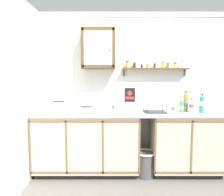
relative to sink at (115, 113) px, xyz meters
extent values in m
plane|color=slate|center=(0.18, -0.43, -0.90)|extent=(5.76, 5.76, 0.00)
cube|color=white|center=(0.18, 0.29, 0.33)|extent=(3.36, 0.05, 2.47)
cube|color=white|center=(0.18, 0.26, 1.51)|extent=(3.36, 0.02, 0.05)
cube|color=white|center=(-1.23, -0.68, 0.33)|extent=(0.05, 3.49, 2.47)
cube|color=black|center=(-0.43, -0.01, -0.86)|extent=(1.47, 0.56, 0.08)
cube|color=beige|center=(-0.43, -0.04, -0.41)|extent=(1.50, 0.62, 0.82)
cube|color=brown|center=(-0.43, -0.36, -0.05)|extent=(1.50, 0.01, 0.03)
cube|color=brown|center=(-0.43, -0.36, -0.77)|extent=(1.50, 0.01, 0.03)
cube|color=brown|center=(-1.19, -0.36, -0.41)|extent=(0.02, 0.01, 0.75)
cube|color=brown|center=(-0.68, -0.36, -0.41)|extent=(0.02, 0.01, 0.75)
cube|color=brown|center=(-0.18, -0.36, -0.41)|extent=(0.02, 0.01, 0.75)
cube|color=brown|center=(0.32, -0.36, -0.41)|extent=(0.02, 0.01, 0.75)
cube|color=black|center=(1.04, -0.01, -0.86)|extent=(0.98, 0.56, 0.08)
cube|color=beige|center=(1.04, -0.04, -0.41)|extent=(1.00, 0.62, 0.82)
cube|color=brown|center=(1.04, -0.36, -0.05)|extent=(1.00, 0.01, 0.03)
cube|color=brown|center=(1.04, -0.36, -0.77)|extent=(1.00, 0.01, 0.03)
cube|color=brown|center=(0.54, -0.36, -0.41)|extent=(0.02, 0.01, 0.75)
cube|color=brown|center=(1.04, -0.36, -0.41)|extent=(0.02, 0.01, 0.75)
cube|color=#B2B2AD|center=(0.18, -0.04, 0.01)|extent=(2.72, 0.65, 0.03)
cube|color=#B2B2AD|center=(0.18, 0.26, 0.06)|extent=(2.72, 0.02, 0.08)
cube|color=silver|center=(0.00, -0.02, 0.03)|extent=(0.49, 0.42, 0.01)
cube|color=slate|center=(0.00, -0.02, -0.12)|extent=(0.42, 0.35, 0.01)
cube|color=slate|center=(0.00, 0.15, -0.05)|extent=(0.42, 0.01, 0.15)
cube|color=slate|center=(0.00, -0.20, -0.05)|extent=(0.42, 0.01, 0.15)
cylinder|color=#4C4C51|center=(0.00, -0.02, -0.12)|extent=(0.04, 0.04, 0.01)
cylinder|color=silver|center=(-0.02, 0.21, 0.04)|extent=(0.05, 0.05, 0.02)
cylinder|color=silver|center=(-0.02, 0.21, 0.15)|extent=(0.02, 0.02, 0.20)
torus|color=silver|center=(-0.02, 0.12, 0.24)|extent=(0.20, 0.02, 0.20)
cylinder|color=silver|center=(0.04, 0.21, 0.07)|extent=(0.02, 0.02, 0.05)
cube|color=silver|center=(-0.57, -0.04, 0.06)|extent=(0.47, 0.28, 0.08)
cylinder|color=#2D2D2D|center=(-0.68, -0.02, 0.10)|extent=(0.19, 0.19, 0.01)
cylinder|color=#2D2D2D|center=(-0.45, -0.02, 0.10)|extent=(0.19, 0.19, 0.01)
cylinder|color=black|center=(-0.68, -0.17, 0.06)|extent=(0.03, 0.02, 0.03)
cylinder|color=black|center=(-0.45, -0.17, 0.06)|extent=(0.03, 0.02, 0.03)
cylinder|color=silver|center=(-0.68, -0.02, 0.15)|extent=(0.20, 0.20, 0.09)
torus|color=silver|center=(-0.68, -0.02, 0.20)|extent=(0.21, 0.21, 0.01)
cylinder|color=black|center=(-0.86, 0.00, 0.18)|extent=(0.17, 0.04, 0.02)
cylinder|color=teal|center=(1.25, -0.12, 0.14)|extent=(0.07, 0.07, 0.23)
cone|color=teal|center=(1.25, -0.12, 0.27)|extent=(0.07, 0.07, 0.03)
cylinder|color=#262626|center=(1.25, -0.12, 0.30)|extent=(0.03, 0.03, 0.02)
cylinder|color=white|center=(1.25, -0.12, 0.16)|extent=(0.07, 0.07, 0.07)
cylinder|color=silver|center=(1.12, -0.07, 0.11)|extent=(0.07, 0.07, 0.16)
cone|color=silver|center=(1.12, -0.07, 0.20)|extent=(0.07, 0.07, 0.03)
cylinder|color=#2D59B2|center=(1.12, -0.07, 0.23)|extent=(0.03, 0.03, 0.02)
cylinder|color=#D84C3F|center=(1.12, -0.07, 0.12)|extent=(0.07, 0.07, 0.05)
cylinder|color=gold|center=(1.07, 0.04, 0.15)|extent=(0.07, 0.07, 0.26)
cone|color=gold|center=(1.07, 0.04, 0.30)|extent=(0.07, 0.07, 0.03)
cylinder|color=#262626|center=(1.07, 0.04, 0.33)|extent=(0.03, 0.03, 0.02)
cylinder|color=#3F8CCC|center=(1.07, 0.04, 0.13)|extent=(0.07, 0.07, 0.07)
cylinder|color=#4CB266|center=(0.97, -0.07, 0.11)|extent=(0.06, 0.06, 0.16)
cone|color=#4CB266|center=(0.97, -0.07, 0.20)|extent=(0.06, 0.06, 0.03)
cylinder|color=white|center=(0.97, -0.07, 0.23)|extent=(0.03, 0.03, 0.02)
cylinder|color=white|center=(0.97, -0.07, 0.10)|extent=(0.06, 0.06, 0.05)
cube|color=#333338|center=(0.58, -0.05, 0.03)|extent=(0.32, 0.28, 0.01)
cylinder|color=#4C4F54|center=(0.43, -0.17, 0.09)|extent=(0.01, 0.01, 0.11)
cylinder|color=#4C4F54|center=(0.73, -0.17, 0.09)|extent=(0.01, 0.01, 0.11)
cylinder|color=#4C4F54|center=(0.43, 0.08, 0.09)|extent=(0.01, 0.01, 0.11)
cylinder|color=#4C4F54|center=(0.73, 0.08, 0.09)|extent=(0.01, 0.01, 0.11)
cylinder|color=#4C4F54|center=(0.58, -0.17, 0.15)|extent=(0.29, 0.01, 0.01)
cylinder|color=#4C4F54|center=(0.58, 0.08, 0.15)|extent=(0.29, 0.01, 0.01)
cylinder|color=white|center=(0.50, -0.05, 0.11)|extent=(0.01, 0.17, 0.17)
cube|color=brown|center=(-0.26, 0.14, 0.98)|extent=(0.51, 0.25, 0.61)
cube|color=silver|center=(-0.26, 0.01, 0.98)|extent=(0.42, 0.01, 0.50)
cube|color=brown|center=(-0.49, 0.01, 0.98)|extent=(0.04, 0.01, 0.58)
cube|color=brown|center=(-0.03, 0.01, 0.98)|extent=(0.04, 0.01, 0.58)
cube|color=brown|center=(-0.26, 0.01, 1.25)|extent=(0.48, 0.01, 0.05)
cube|color=brown|center=(-0.26, 0.01, 0.70)|extent=(0.48, 0.01, 0.05)
sphere|color=olive|center=(-0.09, -0.01, 0.95)|extent=(0.02, 0.02, 0.02)
cube|color=brown|center=(0.62, 0.20, 0.68)|extent=(1.04, 0.14, 0.02)
cube|color=brown|center=(0.13, 0.25, 0.61)|extent=(0.02, 0.03, 0.10)
cube|color=brown|center=(1.11, 0.25, 0.61)|extent=(0.02, 0.03, 0.10)
cylinder|color=gold|center=(0.18, 0.19, 0.73)|extent=(0.05, 0.05, 0.09)
cylinder|color=black|center=(0.18, 0.19, 0.78)|extent=(0.05, 0.05, 0.02)
cylinder|color=#4C3326|center=(0.30, 0.21, 0.72)|extent=(0.05, 0.05, 0.07)
cylinder|color=red|center=(0.30, 0.21, 0.77)|extent=(0.05, 0.05, 0.02)
cylinder|color=#4C3326|center=(0.41, 0.20, 0.72)|extent=(0.04, 0.04, 0.06)
cylinder|color=white|center=(0.41, 0.20, 0.75)|extent=(0.04, 0.04, 0.02)
cylinder|color=tan|center=(0.50, 0.20, 0.72)|extent=(0.04, 0.04, 0.06)
cylinder|color=yellow|center=(0.50, 0.20, 0.75)|extent=(0.05, 0.05, 0.02)
cylinder|color=#4C3326|center=(0.61, 0.21, 0.72)|extent=(0.04, 0.04, 0.07)
cylinder|color=yellow|center=(0.61, 0.21, 0.77)|extent=(0.04, 0.04, 0.02)
cylinder|color=gold|center=(0.74, 0.19, 0.73)|extent=(0.05, 0.05, 0.08)
cylinder|color=#33723F|center=(0.74, 0.19, 0.77)|extent=(0.05, 0.05, 0.02)
cylinder|color=#598C3F|center=(0.82, 0.21, 0.72)|extent=(0.05, 0.05, 0.07)
cylinder|color=red|center=(0.82, 0.21, 0.76)|extent=(0.05, 0.05, 0.02)
cylinder|color=#E0C659|center=(0.93, 0.19, 0.72)|extent=(0.05, 0.05, 0.07)
cylinder|color=black|center=(0.93, 0.19, 0.76)|extent=(0.05, 0.05, 0.02)
cylinder|color=silver|center=(1.04, 0.19, 0.73)|extent=(0.04, 0.04, 0.09)
cylinder|color=#33723F|center=(1.04, 0.19, 0.79)|extent=(0.04, 0.04, 0.02)
cube|color=black|center=(0.23, 0.26, 0.26)|extent=(0.17, 0.01, 0.23)
cube|color=red|center=(0.23, 0.26, 0.21)|extent=(0.14, 0.00, 0.04)
cylinder|color=red|center=(0.23, 0.26, 0.29)|extent=(0.08, 0.00, 0.08)
cylinder|color=#4C4C51|center=(0.43, -0.19, -0.73)|extent=(0.28, 0.28, 0.36)
torus|color=white|center=(0.43, -0.19, -0.55)|extent=(0.31, 0.31, 0.03)
camera|label=1|loc=(-0.06, -3.23, 0.56)|focal=34.67mm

